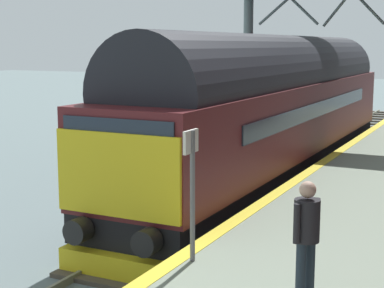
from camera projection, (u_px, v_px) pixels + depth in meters
name	position (u px, v px, depth m)	size (l,w,h in m)	color
ground_plane	(174.00, 246.00, 13.37)	(140.00, 140.00, 0.00)	slate
track_main	(174.00, 244.00, 13.36)	(2.50, 60.00, 0.15)	gray
station_platform	(338.00, 248.00, 11.70)	(4.00, 44.00, 1.01)	gray
diesel_locomotive	(277.00, 106.00, 18.96)	(2.74, 18.38, 4.68)	black
platform_number_sign	(192.00, 175.00, 9.40)	(0.10, 0.44, 2.08)	slate
waiting_passenger	(306.00, 231.00, 7.90)	(0.44, 0.48, 1.64)	#232F3A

